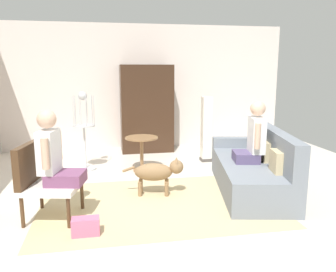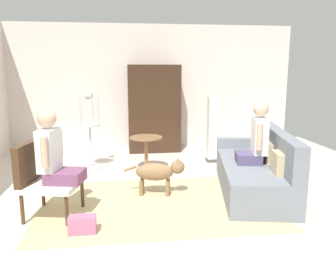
{
  "view_description": "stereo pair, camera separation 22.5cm",
  "coord_description": "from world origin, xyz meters",
  "px_view_note": "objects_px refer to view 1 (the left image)",
  "views": [
    {
      "loc": [
        -0.78,
        -4.26,
        1.74
      ],
      "look_at": [
        0.01,
        -0.02,
        0.9
      ],
      "focal_mm": 36.72,
      "sensor_mm": 36.0,
      "label": 1
    },
    {
      "loc": [
        -0.56,
        -4.29,
        1.74
      ],
      "look_at": [
        0.01,
        -0.02,
        0.9
      ],
      "focal_mm": 36.72,
      "sensor_mm": 36.0,
      "label": 2
    }
  ],
  "objects_px": {
    "armchair": "(41,176)",
    "round_end_table": "(142,148)",
    "couch": "(254,169)",
    "column_lamp": "(206,130)",
    "person_on_armchair": "(54,155)",
    "armoire_cabinet": "(147,109)",
    "person_on_couch": "(254,137)",
    "bird_cage_stand": "(84,133)",
    "handbag": "(86,227)",
    "dog": "(157,172)"
  },
  "relations": [
    {
      "from": "armchair",
      "to": "round_end_table",
      "type": "xyz_separation_m",
      "value": [
        1.36,
        1.68,
        -0.09
      ]
    },
    {
      "from": "couch",
      "to": "column_lamp",
      "type": "distance_m",
      "value": 1.72
    },
    {
      "from": "person_on_armchair",
      "to": "armoire_cabinet",
      "type": "height_order",
      "value": "armoire_cabinet"
    },
    {
      "from": "person_on_couch",
      "to": "person_on_armchair",
      "type": "xyz_separation_m",
      "value": [
        -2.66,
        -0.46,
        -0.02
      ]
    },
    {
      "from": "bird_cage_stand",
      "to": "couch",
      "type": "bearing_deg",
      "value": -31.52
    },
    {
      "from": "round_end_table",
      "to": "armoire_cabinet",
      "type": "height_order",
      "value": "armoire_cabinet"
    },
    {
      "from": "armchair",
      "to": "column_lamp",
      "type": "relative_size",
      "value": 0.72
    },
    {
      "from": "person_on_armchair",
      "to": "armoire_cabinet",
      "type": "relative_size",
      "value": 0.48
    },
    {
      "from": "armchair",
      "to": "column_lamp",
      "type": "height_order",
      "value": "column_lamp"
    },
    {
      "from": "column_lamp",
      "to": "handbag",
      "type": "bearing_deg",
      "value": -128.59
    },
    {
      "from": "person_on_couch",
      "to": "person_on_armchair",
      "type": "height_order",
      "value": "person_on_couch"
    },
    {
      "from": "round_end_table",
      "to": "person_on_couch",
      "type": "bearing_deg",
      "value": -40.52
    },
    {
      "from": "couch",
      "to": "bird_cage_stand",
      "type": "distance_m",
      "value": 2.92
    },
    {
      "from": "armchair",
      "to": "bird_cage_stand",
      "type": "xyz_separation_m",
      "value": [
        0.4,
        1.96,
        0.14
      ]
    },
    {
      "from": "bird_cage_stand",
      "to": "armoire_cabinet",
      "type": "bearing_deg",
      "value": 44.6
    },
    {
      "from": "couch",
      "to": "bird_cage_stand",
      "type": "bearing_deg",
      "value": 148.48
    },
    {
      "from": "bird_cage_stand",
      "to": "armoire_cabinet",
      "type": "height_order",
      "value": "armoire_cabinet"
    },
    {
      "from": "couch",
      "to": "round_end_table",
      "type": "height_order",
      "value": "couch"
    },
    {
      "from": "dog",
      "to": "column_lamp",
      "type": "relative_size",
      "value": 0.68
    },
    {
      "from": "armchair",
      "to": "person_on_couch",
      "type": "xyz_separation_m",
      "value": [
        2.82,
        0.43,
        0.28
      ]
    },
    {
      "from": "armchair",
      "to": "bird_cage_stand",
      "type": "relative_size",
      "value": 0.65
    },
    {
      "from": "person_on_couch",
      "to": "column_lamp",
      "type": "xyz_separation_m",
      "value": [
        -0.18,
        1.69,
        -0.18
      ]
    },
    {
      "from": "couch",
      "to": "person_on_couch",
      "type": "distance_m",
      "value": 0.48
    },
    {
      "from": "bird_cage_stand",
      "to": "armoire_cabinet",
      "type": "xyz_separation_m",
      "value": [
        1.24,
        1.22,
        0.26
      ]
    },
    {
      "from": "round_end_table",
      "to": "column_lamp",
      "type": "distance_m",
      "value": 1.37
    },
    {
      "from": "armchair",
      "to": "couch",
      "type": "bearing_deg",
      "value": 8.88
    },
    {
      "from": "bird_cage_stand",
      "to": "column_lamp",
      "type": "distance_m",
      "value": 2.25
    },
    {
      "from": "round_end_table",
      "to": "bird_cage_stand",
      "type": "height_order",
      "value": "bird_cage_stand"
    },
    {
      "from": "round_end_table",
      "to": "column_lamp",
      "type": "xyz_separation_m",
      "value": [
        1.28,
        0.44,
        0.2
      ]
    },
    {
      "from": "dog",
      "to": "handbag",
      "type": "distance_m",
      "value": 1.43
    },
    {
      "from": "couch",
      "to": "armoire_cabinet",
      "type": "relative_size",
      "value": 1.19
    },
    {
      "from": "person_on_armchair",
      "to": "handbag",
      "type": "xyz_separation_m",
      "value": [
        0.35,
        -0.52,
        -0.68
      ]
    },
    {
      "from": "bird_cage_stand",
      "to": "column_lamp",
      "type": "relative_size",
      "value": 1.11
    },
    {
      "from": "round_end_table",
      "to": "dog",
      "type": "bearing_deg",
      "value": -85.61
    },
    {
      "from": "armchair",
      "to": "bird_cage_stand",
      "type": "bearing_deg",
      "value": 78.59
    },
    {
      "from": "column_lamp",
      "to": "person_on_armchair",
      "type": "bearing_deg",
      "value": -139.0
    },
    {
      "from": "person_on_armchair",
      "to": "couch",
      "type": "bearing_deg",
      "value": 10.13
    },
    {
      "from": "round_end_table",
      "to": "armchair",
      "type": "bearing_deg",
      "value": -128.96
    },
    {
      "from": "armoire_cabinet",
      "to": "bird_cage_stand",
      "type": "bearing_deg",
      "value": -135.4
    },
    {
      "from": "armchair",
      "to": "person_on_couch",
      "type": "height_order",
      "value": "person_on_couch"
    },
    {
      "from": "bird_cage_stand",
      "to": "armoire_cabinet",
      "type": "distance_m",
      "value": 1.76
    },
    {
      "from": "armoire_cabinet",
      "to": "handbag",
      "type": "xyz_separation_m",
      "value": [
        -1.13,
        -3.74,
        -0.82
      ]
    },
    {
      "from": "person_on_armchair",
      "to": "column_lamp",
      "type": "distance_m",
      "value": 3.29
    },
    {
      "from": "person_on_armchair",
      "to": "bird_cage_stand",
      "type": "bearing_deg",
      "value": 83.34
    },
    {
      "from": "round_end_table",
      "to": "armoire_cabinet",
      "type": "distance_m",
      "value": 1.61
    },
    {
      "from": "armchair",
      "to": "handbag",
      "type": "bearing_deg",
      "value": -47.1
    },
    {
      "from": "dog",
      "to": "handbag",
      "type": "xyz_separation_m",
      "value": [
        -0.94,
        -1.06,
        -0.23
      ]
    },
    {
      "from": "couch",
      "to": "dog",
      "type": "relative_size",
      "value": 2.58
    },
    {
      "from": "person_on_armchair",
      "to": "bird_cage_stand",
      "type": "relative_size",
      "value": 0.64
    },
    {
      "from": "couch",
      "to": "armchair",
      "type": "relative_size",
      "value": 2.43
    }
  ]
}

